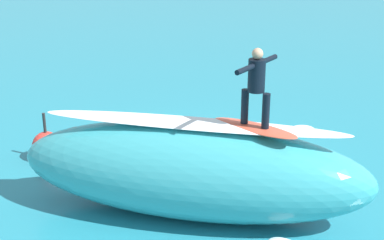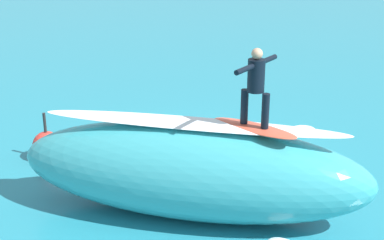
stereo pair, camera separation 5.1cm
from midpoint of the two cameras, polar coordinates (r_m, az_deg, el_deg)
ground_plane at (r=14.12m, az=-0.37°, el=-3.97°), size 120.00×120.00×0.00m
wave_crest at (r=11.17m, az=-0.12°, el=-5.30°), size 7.57×3.99×1.98m
wave_foam_lip at (r=10.76m, az=-0.12°, el=-0.35°), size 6.15×2.38×0.08m
surfboard_riding at (r=10.57m, az=6.37°, el=-0.82°), size 1.74×1.54×0.10m
surfer_riding at (r=10.27m, az=6.57°, el=4.01°), size 0.97×1.18×1.51m
surfboard_paddling at (r=15.07m, az=-4.66°, el=-2.26°), size 1.18×2.54×0.06m
surfer_paddling at (r=14.90m, az=-4.55°, el=-1.87°), size 0.67×1.60×0.29m
buoy_marker at (r=14.41m, az=-14.98°, el=-2.58°), size 0.73×0.73×1.24m
foam_patch_near at (r=16.08m, az=11.32°, el=-1.07°), size 1.10×1.15×0.08m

